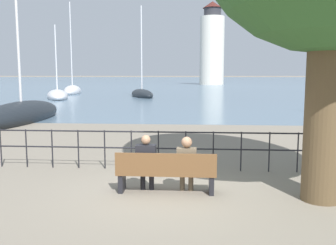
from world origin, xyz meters
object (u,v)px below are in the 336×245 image
(park_bench, at_px, (166,173))
(sailboat_5, at_px, (22,115))
(seated_person_right, at_px, (187,162))
(harbor_lighthouse, at_px, (212,46))
(sailboat_4, at_px, (314,90))
(sailboat_0, at_px, (72,91))
(sailboat_2, at_px, (57,96))
(seated_person_left, at_px, (146,161))
(sailboat_1, at_px, (142,94))

(park_bench, xyz_separation_m, sailboat_5, (-8.89, 11.92, -0.13))
(seated_person_right, xyz_separation_m, harbor_lighthouse, (3.80, 82.16, 8.28))
(park_bench, height_order, sailboat_4, sailboat_4)
(park_bench, height_order, sailboat_5, sailboat_5)
(park_bench, height_order, harbor_lighthouse, harbor_lighthouse)
(sailboat_0, xyz_separation_m, sailboat_2, (1.29, -8.70, -0.09))
(seated_person_right, distance_m, sailboat_4, 46.23)
(seated_person_right, relative_size, sailboat_5, 0.14)
(sailboat_0, height_order, harbor_lighthouse, harbor_lighthouse)
(seated_person_left, bearing_deg, sailboat_4, 68.98)
(seated_person_right, bearing_deg, park_bench, -169.60)
(seated_person_right, bearing_deg, sailboat_2, 115.21)
(sailboat_5, bearing_deg, seated_person_left, -55.39)
(harbor_lighthouse, bearing_deg, sailboat_1, -101.39)
(park_bench, xyz_separation_m, sailboat_0, (-15.25, 39.36, -0.07))
(sailboat_4, relative_size, harbor_lighthouse, 0.59)
(seated_person_left, xyz_separation_m, sailboat_4, (16.69, 43.44, -0.32))
(sailboat_2, height_order, sailboat_5, sailboat_2)
(sailboat_4, distance_m, sailboat_5, 40.38)
(sailboat_0, distance_m, sailboat_4, 31.78)
(sailboat_2, distance_m, sailboat_5, 19.41)
(park_bench, bearing_deg, sailboat_1, 99.13)
(sailboat_0, height_order, sailboat_2, sailboat_0)
(sailboat_2, height_order, harbor_lighthouse, harbor_lighthouse)
(seated_person_left, relative_size, sailboat_4, 0.11)
(park_bench, bearing_deg, sailboat_0, 111.18)
(park_bench, bearing_deg, sailboat_5, 126.73)
(sailboat_0, bearing_deg, sailboat_5, -86.50)
(seated_person_left, xyz_separation_m, sailboat_1, (-5.03, 33.94, -0.38))
(park_bench, bearing_deg, seated_person_right, 10.40)
(park_bench, relative_size, sailboat_0, 0.18)
(sailboat_4, xyz_separation_m, harbor_lighthouse, (-12.01, 38.72, 8.59))
(harbor_lighthouse, bearing_deg, sailboat_2, -109.44)
(seated_person_left, relative_size, seated_person_right, 1.02)
(seated_person_left, distance_m, sailboat_1, 34.32)
(seated_person_left, bearing_deg, sailboat_5, 125.54)
(sailboat_4, bearing_deg, harbor_lighthouse, 119.32)
(sailboat_0, bearing_deg, park_bench, -78.36)
(seated_person_right, relative_size, sailboat_0, 0.10)
(sailboat_1, bearing_deg, sailboat_4, 2.48)
(sailboat_2, xyz_separation_m, harbor_lighthouse, (18.20, 51.58, 8.68))
(park_bench, height_order, seated_person_left, seated_person_left)
(sailboat_1, relative_size, sailboat_2, 1.23)
(park_bench, xyz_separation_m, harbor_lighthouse, (4.24, 82.24, 8.52))
(seated_person_left, distance_m, sailboat_4, 46.54)
(seated_person_left, bearing_deg, park_bench, -10.27)
(park_bench, xyz_separation_m, sailboat_4, (16.25, 43.52, -0.08))
(seated_person_right, distance_m, sailboat_2, 33.80)
(sailboat_5, bearing_deg, sailboat_1, 80.26)
(sailboat_0, relative_size, sailboat_4, 1.05)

